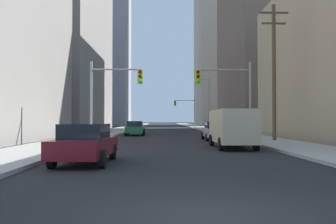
% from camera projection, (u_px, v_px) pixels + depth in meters
% --- Properties ---
extents(ground_plane, '(400.00, 400.00, 0.00)m').
position_uv_depth(ground_plane, '(207.00, 219.00, 5.77)').
color(ground_plane, black).
extents(sidewalk_left, '(3.95, 160.00, 0.15)m').
position_uv_depth(sidewalk_left, '(121.00, 129.00, 55.58)').
color(sidewalk_left, '#9E9E99').
rests_on(sidewalk_left, ground).
extents(sidewalk_right, '(3.95, 160.00, 0.15)m').
position_uv_depth(sidewalk_right, '(209.00, 129.00, 55.91)').
color(sidewalk_right, '#9E9E99').
rests_on(sidewalk_right, ground).
extents(cargo_van_beige, '(2.16, 5.24, 2.26)m').
position_uv_depth(cargo_van_beige, '(232.00, 126.00, 19.96)').
color(cargo_van_beige, '#C6B793').
rests_on(cargo_van_beige, ground).
extents(sedan_maroon, '(1.96, 4.27, 1.52)m').
position_uv_depth(sedan_maroon, '(85.00, 143.00, 13.00)').
color(sedan_maroon, maroon).
rests_on(sedan_maroon, ground).
extents(sedan_silver, '(1.95, 4.23, 1.52)m').
position_uv_depth(sedan_silver, '(215.00, 131.00, 27.54)').
color(sedan_silver, '#B7BABF').
rests_on(sedan_silver, ground).
extents(sedan_green, '(1.95, 4.20, 1.52)m').
position_uv_depth(sedan_green, '(135.00, 128.00, 35.76)').
color(sedan_green, '#195938').
rests_on(sedan_green, ground).
extents(traffic_signal_near_left, '(3.89, 0.44, 6.00)m').
position_uv_depth(traffic_signal_near_left, '(114.00, 88.00, 25.02)').
color(traffic_signal_near_left, gray).
rests_on(traffic_signal_near_left, ground).
extents(traffic_signal_near_right, '(4.21, 0.44, 6.00)m').
position_uv_depth(traffic_signal_near_right, '(226.00, 88.00, 25.20)').
color(traffic_signal_near_right, gray).
rests_on(traffic_signal_near_right, ground).
extents(traffic_signal_far_right, '(4.14, 0.44, 6.00)m').
position_uv_depth(traffic_signal_far_right, '(186.00, 107.00, 65.65)').
color(traffic_signal_far_right, gray).
rests_on(traffic_signal_far_right, ground).
extents(utility_pole_right, '(2.20, 0.28, 10.29)m').
position_uv_depth(utility_pole_right, '(274.00, 69.00, 25.25)').
color(utility_pole_right, brown).
rests_on(utility_pole_right, ground).
extents(street_lamp_right, '(2.04, 0.32, 7.50)m').
position_uv_depth(street_lamp_right, '(207.00, 99.00, 47.14)').
color(street_lamp_right, gray).
rests_on(street_lamp_right, ground).
extents(building_left_mid_office, '(18.94, 27.53, 28.29)m').
position_uv_depth(building_left_mid_office, '(41.00, 42.00, 54.62)').
color(building_left_mid_office, gray).
rests_on(building_left_mid_office, ground).
extents(building_left_far_tower, '(22.54, 18.31, 54.91)m').
position_uv_depth(building_left_far_tower, '(90.00, 31.00, 98.66)').
color(building_left_far_tower, '#93939E').
rests_on(building_left_far_tower, ground).
extents(building_right_mid_block, '(24.53, 22.21, 29.06)m').
position_uv_depth(building_right_mid_block, '(301.00, 43.00, 56.55)').
color(building_right_mid_block, '#66564C').
rests_on(building_right_mid_block, ground).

